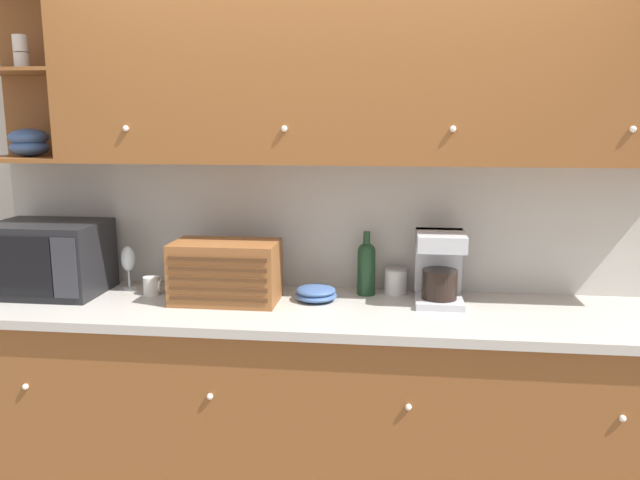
% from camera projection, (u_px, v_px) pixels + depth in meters
% --- Properties ---
extents(ground_plane, '(24.00, 24.00, 0.00)m').
position_uv_depth(ground_plane, '(325.00, 464.00, 3.25)').
color(ground_plane, slate).
extents(wall_back, '(5.59, 0.06, 2.60)m').
position_uv_depth(wall_back, '(326.00, 217.00, 3.03)').
color(wall_back, beige).
rests_on(wall_back, ground_plane).
extents(counter_unit, '(3.21, 0.68, 0.96)m').
position_uv_depth(counter_unit, '(317.00, 407.00, 2.84)').
color(counter_unit, brown).
rests_on(counter_unit, ground_plane).
extents(backsplash_panel, '(3.19, 0.01, 0.62)m').
position_uv_depth(backsplash_panel, '(325.00, 225.00, 3.00)').
color(backsplash_panel, '#B7B2A8').
rests_on(backsplash_panel, counter_unit).
extents(upper_cabinets, '(3.19, 0.36, 0.85)m').
position_uv_depth(upper_cabinets, '(361.00, 65.00, 2.69)').
color(upper_cabinets, brown).
rests_on(upper_cabinets, backsplash_panel).
extents(microwave, '(0.51, 0.38, 0.34)m').
position_uv_depth(microwave, '(48.00, 258.00, 2.93)').
color(microwave, black).
rests_on(microwave, counter_unit).
extents(wine_glass, '(0.07, 0.07, 0.21)m').
position_uv_depth(wine_glass, '(128.00, 260.00, 3.00)').
color(wine_glass, silver).
rests_on(wine_glass, counter_unit).
extents(mug, '(0.09, 0.08, 0.09)m').
position_uv_depth(mug, '(152.00, 286.00, 2.92)').
color(mug, silver).
rests_on(mug, counter_unit).
extents(bread_box, '(0.47, 0.27, 0.27)m').
position_uv_depth(bread_box, '(226.00, 272.00, 2.79)').
color(bread_box, brown).
rests_on(bread_box, counter_unit).
extents(bowl_stack_on_counter, '(0.19, 0.19, 0.07)m').
position_uv_depth(bowl_stack_on_counter, '(316.00, 293.00, 2.83)').
color(bowl_stack_on_counter, '#3D5B93').
rests_on(bowl_stack_on_counter, counter_unit).
extents(wine_bottle, '(0.08, 0.08, 0.30)m').
position_uv_depth(wine_bottle, '(366.00, 266.00, 2.91)').
color(wine_bottle, '#19381E').
rests_on(wine_bottle, counter_unit).
extents(storage_canister, '(0.11, 0.11, 0.12)m').
position_uv_depth(storage_canister, '(396.00, 281.00, 2.94)').
color(storage_canister, silver).
rests_on(storage_canister, counter_unit).
extents(coffee_maker, '(0.21, 0.26, 0.32)m').
position_uv_depth(coffee_maker, '(439.00, 266.00, 2.78)').
color(coffee_maker, '#B7B7BC').
rests_on(coffee_maker, counter_unit).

